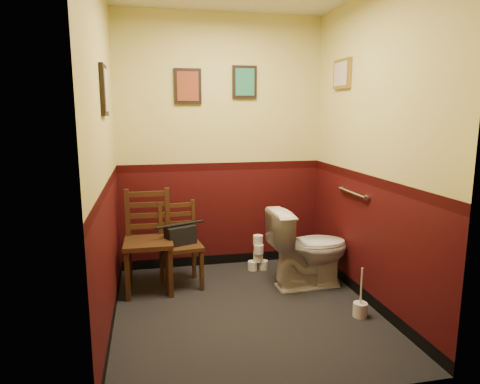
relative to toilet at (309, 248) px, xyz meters
name	(u,v)px	position (x,y,z in m)	size (l,w,h in m)	color
floor	(246,311)	(-0.72, -0.41, -0.38)	(2.20, 2.40, 0.00)	black
wall_back	(221,144)	(-0.72, 0.79, 0.97)	(2.20, 2.70, 0.00)	#380A0B
wall_front	(297,177)	(-0.72, -1.61, 0.97)	(2.20, 2.70, 0.00)	#380A0B
wall_left	(104,158)	(-1.82, -0.41, 0.97)	(2.40, 2.70, 0.00)	#380A0B
wall_right	(371,152)	(0.38, -0.41, 0.97)	(2.40, 2.70, 0.00)	#380A0B
grab_bar	(352,193)	(0.35, -0.16, 0.57)	(0.05, 0.56, 0.06)	silver
framed_print_back_a	(188,86)	(-1.07, 0.77, 1.57)	(0.28, 0.04, 0.36)	black
framed_print_back_b	(245,82)	(-0.47, 0.77, 1.62)	(0.26, 0.04, 0.34)	black
framed_print_left	(104,90)	(-1.80, -0.31, 1.47)	(0.04, 0.30, 0.38)	black
framed_print_right	(342,74)	(0.36, 0.19, 1.67)	(0.04, 0.34, 0.28)	olive
toilet	(309,248)	(0.00, 0.00, 0.00)	(0.44, 0.78, 0.77)	white
toilet_brush	(360,309)	(0.19, -0.71, -0.31)	(0.12, 0.12, 0.43)	silver
chair_left	(148,241)	(-1.52, 0.25, 0.10)	(0.45, 0.45, 0.96)	#432814
chair_right	(180,245)	(-1.22, 0.29, 0.03)	(0.43, 0.43, 0.82)	#432814
handbag	(180,235)	(-1.22, 0.25, 0.14)	(0.32, 0.24, 0.21)	black
tp_stack	(258,255)	(-0.37, 0.52, -0.22)	(0.22, 0.13, 0.38)	silver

